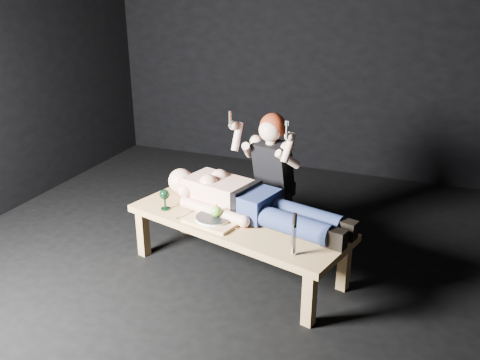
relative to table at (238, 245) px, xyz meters
The scene contains 13 objects.
ground 0.23m from the table, behind, with size 5.00×5.00×0.00m, color black.
back_wall 2.81m from the table, 90.45° to the left, with size 5.00×5.00×0.00m, color black.
table is the anchor object (origin of this frame).
lying_man 0.38m from the table, 51.08° to the left, with size 1.77×0.54×0.27m, color #DCA589, non-canonical shape.
kneeling_woman 0.72m from the table, 78.70° to the left, with size 0.63×0.71×1.19m, color black, non-canonical shape.
serving_tray 0.30m from the table, 143.54° to the right, with size 0.39×0.28×0.02m, color tan.
plate 0.32m from the table, 143.54° to the right, with size 0.26×0.26×0.02m, color white.
apple 0.35m from the table, 142.09° to the right, with size 0.09×0.09×0.09m, color #5CA331.
goblet 0.67m from the table, behind, with size 0.08×0.08×0.17m, color black, non-canonical shape.
fork_flat 0.48m from the table, 167.81° to the right, with size 0.02×0.18×0.01m, color #B2B2B7.
knife_flat 0.29m from the table, 101.14° to the right, with size 0.02×0.18×0.01m, color #B2B2B7.
spoon_flat 0.25m from the table, 87.97° to the right, with size 0.02×0.18×0.01m, color #B2B2B7.
carving_knife 0.75m from the table, 33.60° to the right, with size 0.04×0.04×0.30m, color #B2B2B7, non-canonical shape.
Camera 1 is at (1.31, -3.21, 2.14)m, focal length 37.97 mm.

